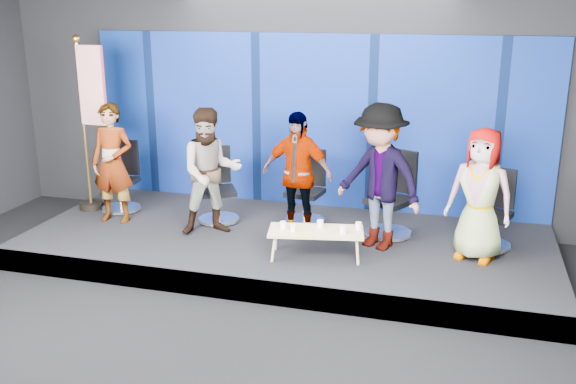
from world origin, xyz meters
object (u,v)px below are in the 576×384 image
at_px(panelist_b, 211,172).
at_px(panelist_c, 297,174).
at_px(mug_d, 343,229).
at_px(chair_d, 391,208).
at_px(chair_a, 122,188).
at_px(chair_b, 218,197).
at_px(coffee_table, 316,232).
at_px(chair_e, 492,222).
at_px(mug_c, 320,224).
at_px(mug_e, 358,226).
at_px(panelist_e, 480,195).
at_px(mug_a, 283,225).
at_px(flag_stand, 90,121).
at_px(chair_c, 306,199).
at_px(mug_b, 293,228).
at_px(panelist_d, 380,177).
at_px(panelist_a, 113,163).

height_order(panelist_b, panelist_c, panelist_b).
bearing_deg(mug_d, chair_d, 67.17).
height_order(chair_a, chair_b, chair_b).
bearing_deg(coffee_table, chair_e, 25.03).
distance_m(chair_e, mug_c, 2.24).
height_order(coffee_table, mug_e, mug_e).
relative_size(panelist_e, mug_c, 17.46).
height_order(chair_d, mug_e, chair_d).
relative_size(mug_a, flag_stand, 0.03).
bearing_deg(chair_c, chair_e, 1.46).
relative_size(mug_e, flag_stand, 0.04).
relative_size(chair_b, panelist_b, 0.62).
relative_size(chair_b, flag_stand, 0.41).
relative_size(mug_d, mug_e, 1.04).
distance_m(chair_a, panelist_e, 5.21).
distance_m(chair_a, chair_c, 2.83).
height_order(mug_b, mug_c, mug_c).
bearing_deg(chair_a, panelist_d, -9.00).
xyz_separation_m(chair_c, chair_d, (1.23, -0.20, 0.04)).
relative_size(panelist_a, coffee_table, 1.38).
relative_size(panelist_c, mug_d, 17.60).
height_order(chair_e, mug_d, chair_e).
distance_m(panelist_e, mug_b, 2.29).
xyz_separation_m(chair_c, mug_d, (0.78, -1.28, 0.06)).
distance_m(panelist_c, mug_d, 1.19).
xyz_separation_m(mug_d, flag_stand, (-3.95, 0.94, 0.97)).
height_order(panelist_d, mug_d, panelist_d).
bearing_deg(chair_d, panelist_b, -139.82).
relative_size(chair_a, mug_b, 12.48).
bearing_deg(mug_c, flag_stand, 167.51).
relative_size(panelist_e, coffee_table, 1.33).
distance_m(panelist_a, flag_stand, 0.82).
relative_size(panelist_c, mug_e, 18.35).
relative_size(chair_e, flag_stand, 0.39).
xyz_separation_m(chair_a, mug_b, (3.00, -1.15, 0.05)).
bearing_deg(flag_stand, chair_c, 10.05).
height_order(chair_c, coffee_table, chair_c).
distance_m(mug_a, mug_b, 0.16).
bearing_deg(mug_a, chair_b, 141.35).
height_order(panelist_c, mug_c, panelist_c).
distance_m(chair_c, chair_e, 2.54).
relative_size(mug_d, flag_stand, 0.04).
xyz_separation_m(panelist_a, flag_stand, (-0.53, 0.35, 0.52)).
distance_m(panelist_d, coffee_table, 1.07).
height_order(panelist_d, mug_e, panelist_d).
xyz_separation_m(panelist_b, mug_e, (2.06, -0.31, -0.46)).
bearing_deg(chair_c, panelist_e, -9.92).
relative_size(coffee_table, mug_e, 13.41).
distance_m(panelist_a, chair_b, 1.55).
xyz_separation_m(chair_b, panelist_d, (2.35, -0.40, 0.58)).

